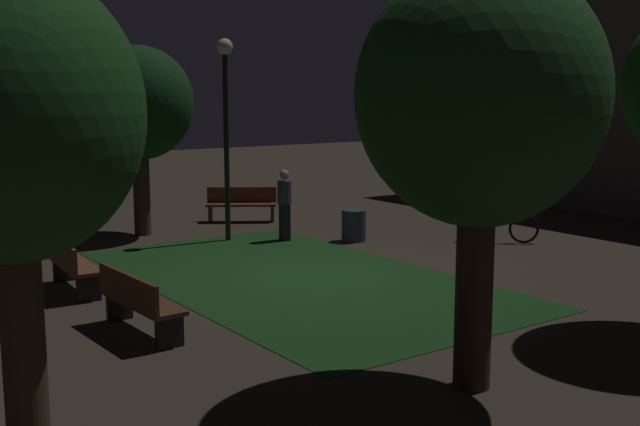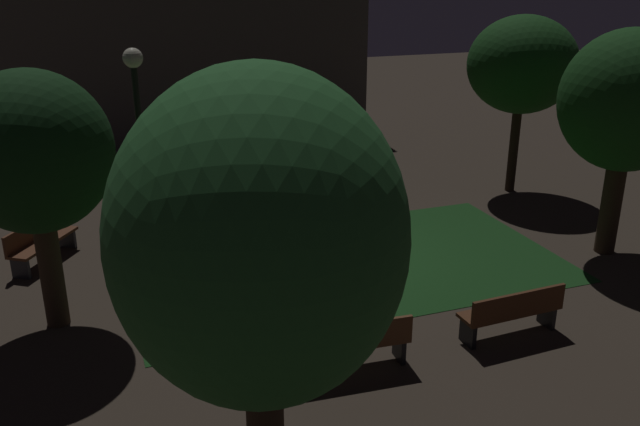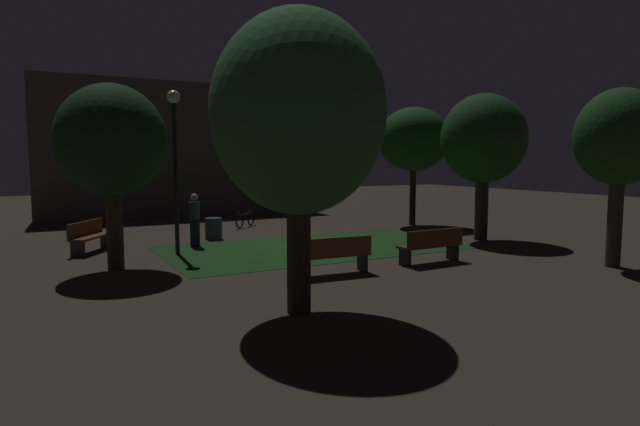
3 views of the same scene
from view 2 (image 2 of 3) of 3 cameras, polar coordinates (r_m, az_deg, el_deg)
ground_plane at (r=14.31m, az=1.98°, el=-3.78°), size 60.00×60.00×0.00m
grass_lawn at (r=13.97m, az=2.40°, el=-4.39°), size 8.79×4.92×0.01m
bench_front_left at (r=10.35m, az=2.80°, el=-10.93°), size 1.83×0.60×0.88m
bench_by_lamp at (r=11.63m, az=16.09°, el=-8.02°), size 1.82×0.55×0.88m
bench_back_row at (r=15.08m, az=-22.73°, el=-2.16°), size 1.39×1.77×0.88m
tree_right_canopy at (r=6.50m, az=-5.22°, el=-2.38°), size 2.92×2.92×5.08m
tree_lawn_side at (r=14.96m, az=24.71°, el=8.53°), size 2.72×2.72×4.73m
tree_near_wall at (r=11.57m, az=-23.24°, el=4.62°), size 2.53×2.53×4.39m
tree_left_canopy at (r=18.49m, az=16.84°, el=11.95°), size 2.83×2.83×4.69m
lamp_post_path_center at (r=12.84m, az=-15.13°, el=7.07°), size 0.36×0.36×4.48m
trash_bin at (r=15.99m, az=-8.93°, el=-0.00°), size 0.55×0.55×0.71m
bicycle at (r=18.76m, az=-4.34°, el=3.24°), size 1.25×1.24×0.93m
pedestrian at (r=14.53m, az=-11.73°, el=-0.21°), size 0.33×0.32×1.61m
building_wall_backdrop at (r=23.48m, az=-10.98°, el=13.31°), size 12.62×0.80×6.21m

